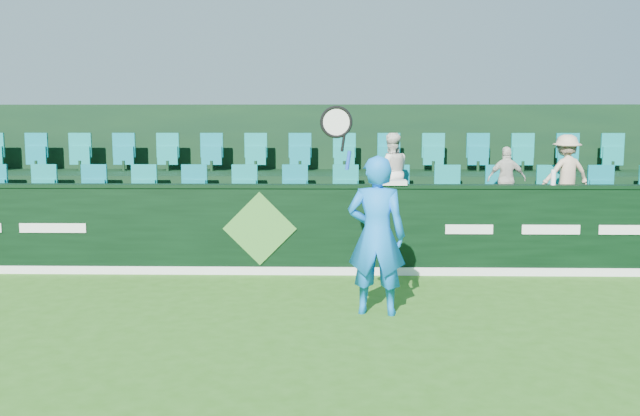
{
  "coord_description": "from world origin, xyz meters",
  "views": [
    {
      "loc": [
        1.11,
        -6.54,
        2.34
      ],
      "look_at": [
        0.92,
        2.8,
        1.15
      ],
      "focal_mm": 40.0,
      "sensor_mm": 36.0,
      "label": 1
    }
  ],
  "objects_px": {
    "spectator_left": "(391,172)",
    "spectator_right": "(566,174)",
    "towel": "(391,182)",
    "tennis_player": "(376,234)",
    "drinks_bottle": "(553,177)",
    "spectator_middle": "(507,179)"
  },
  "relations": [
    {
      "from": "spectator_left",
      "to": "spectator_right",
      "type": "relative_size",
      "value": 1.02
    },
    {
      "from": "towel",
      "to": "tennis_player",
      "type": "bearing_deg",
      "value": -98.91
    },
    {
      "from": "spectator_right",
      "to": "drinks_bottle",
      "type": "height_order",
      "value": "spectator_right"
    },
    {
      "from": "drinks_bottle",
      "to": "spectator_middle",
      "type": "bearing_deg",
      "value": 110.34
    },
    {
      "from": "spectator_middle",
      "to": "drinks_bottle",
      "type": "distance_m",
      "value": 1.2
    },
    {
      "from": "spectator_left",
      "to": "spectator_middle",
      "type": "height_order",
      "value": "spectator_left"
    },
    {
      "from": "spectator_right",
      "to": "towel",
      "type": "relative_size",
      "value": 2.79
    },
    {
      "from": "tennis_player",
      "to": "towel",
      "type": "distance_m",
      "value": 2.26
    },
    {
      "from": "tennis_player",
      "to": "spectator_right",
      "type": "relative_size",
      "value": 1.98
    },
    {
      "from": "spectator_middle",
      "to": "towel",
      "type": "distance_m",
      "value": 2.27
    },
    {
      "from": "spectator_right",
      "to": "tennis_player",
      "type": "bearing_deg",
      "value": 31.43
    },
    {
      "from": "drinks_bottle",
      "to": "spectator_right",
      "type": "bearing_deg",
      "value": 64.14
    },
    {
      "from": "towel",
      "to": "drinks_bottle",
      "type": "distance_m",
      "value": 2.39
    },
    {
      "from": "spectator_left",
      "to": "towel",
      "type": "bearing_deg",
      "value": 77.85
    },
    {
      "from": "spectator_left",
      "to": "drinks_bottle",
      "type": "relative_size",
      "value": 5.66
    },
    {
      "from": "tennis_player",
      "to": "spectator_left",
      "type": "height_order",
      "value": "tennis_player"
    },
    {
      "from": "spectator_right",
      "to": "towel",
      "type": "bearing_deg",
      "value": 7.02
    },
    {
      "from": "spectator_middle",
      "to": "towel",
      "type": "relative_size",
      "value": 2.36
    },
    {
      "from": "tennis_player",
      "to": "spectator_middle",
      "type": "distance_m",
      "value": 4.06
    },
    {
      "from": "tennis_player",
      "to": "drinks_bottle",
      "type": "relative_size",
      "value": 10.96
    },
    {
      "from": "spectator_right",
      "to": "drinks_bottle",
      "type": "relative_size",
      "value": 5.54
    },
    {
      "from": "tennis_player",
      "to": "towel",
      "type": "relative_size",
      "value": 5.52
    }
  ]
}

